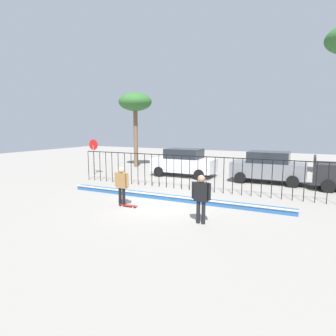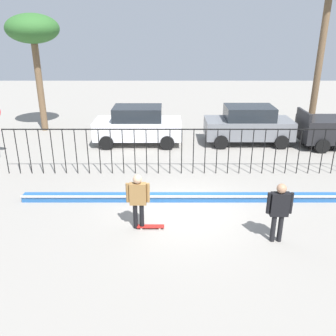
% 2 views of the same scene
% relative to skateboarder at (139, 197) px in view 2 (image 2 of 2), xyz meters
% --- Properties ---
extents(ground_plane, '(60.00, 60.00, 0.00)m').
position_rel_skateboarder_xyz_m(ground_plane, '(1.40, 1.05, -1.02)').
color(ground_plane, gray).
extents(bowl_coping_ledge, '(11.00, 0.40, 0.27)m').
position_rel_skateboarder_xyz_m(bowl_coping_ledge, '(1.40, 1.81, -0.90)').
color(bowl_coping_ledge, '#235699').
rests_on(bowl_coping_ledge, ground).
extents(perimeter_fence, '(14.04, 0.04, 1.86)m').
position_rel_skateboarder_xyz_m(perimeter_fence, '(1.40, 4.26, 0.13)').
color(perimeter_fence, black).
rests_on(perimeter_fence, ground).
extents(skateboarder, '(0.68, 0.26, 1.69)m').
position_rel_skateboarder_xyz_m(skateboarder, '(0.00, 0.00, 0.00)').
color(skateboarder, black).
rests_on(skateboarder, ground).
extents(skateboard, '(0.80, 0.20, 0.07)m').
position_rel_skateboarder_xyz_m(skateboard, '(0.35, -0.03, -0.96)').
color(skateboard, '#A51E19').
rests_on(skateboard, ground).
extents(camera_operator, '(0.70, 0.26, 1.73)m').
position_rel_skateboarder_xyz_m(camera_operator, '(3.85, -0.70, 0.02)').
color(camera_operator, black).
rests_on(camera_operator, ground).
extents(parked_car_white, '(4.30, 2.12, 1.90)m').
position_rel_skateboarder_xyz_m(parked_car_white, '(-0.64, 8.25, -0.04)').
color(parked_car_white, silver).
rests_on(parked_car_white, ground).
extents(parked_car_gray, '(4.30, 2.12, 1.90)m').
position_rel_skateboarder_xyz_m(parked_car_gray, '(4.89, 8.35, -0.04)').
color(parked_car_gray, slate).
rests_on(parked_car_gray, ground).
extents(palm_tree_short, '(2.76, 2.76, 6.22)m').
position_rel_skateboarder_xyz_m(palm_tree_short, '(-6.22, 10.89, 4.29)').
color(palm_tree_short, brown).
rests_on(palm_tree_short, ground).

